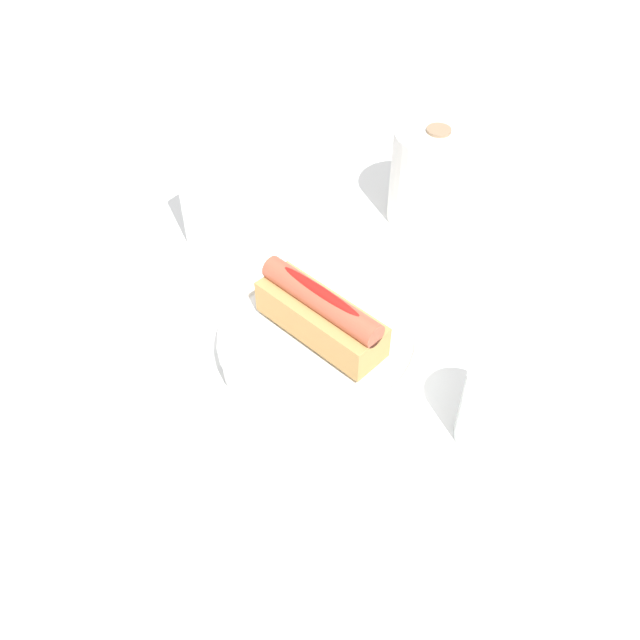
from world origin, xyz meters
The scene contains 6 objects.
ground_plane centered at (0.00, 0.00, 0.00)m, with size 2.40×2.40×0.00m, color white.
serving_bowl centered at (-0.01, 0.00, 0.02)m, with size 0.23×0.23×0.04m.
hotdog_front centered at (-0.01, 0.00, 0.06)m, with size 0.16×0.10×0.06m.
water_glass centered at (0.19, -0.03, 0.04)m, with size 0.07×0.07×0.09m.
paper_towel_roll centered at (0.02, 0.29, 0.07)m, with size 0.11×0.11×0.13m.
napkin_box centered at (-0.18, 0.11, 0.07)m, with size 0.11×0.04×0.15m, color white.
Camera 1 is at (0.20, -0.47, 0.59)m, focal length 39.10 mm.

